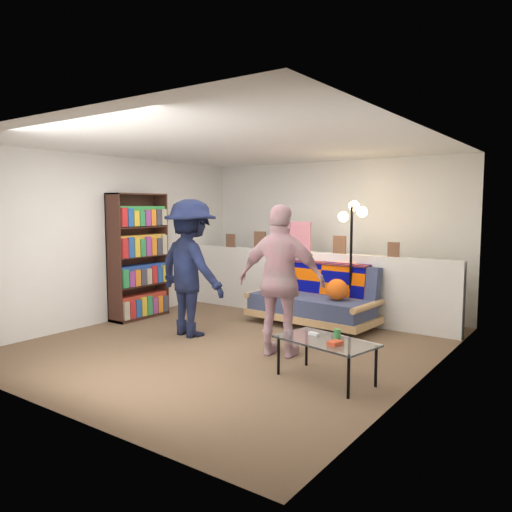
{
  "coord_description": "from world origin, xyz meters",
  "views": [
    {
      "loc": [
        3.66,
        -4.77,
        1.69
      ],
      "look_at": [
        0.0,
        0.4,
        1.05
      ],
      "focal_mm": 35.0,
      "sensor_mm": 36.0,
      "label": 1
    }
  ],
  "objects": [
    {
      "name": "floor_lamp",
      "position": [
        0.79,
        1.57,
        1.25
      ],
      "size": [
        0.41,
        0.34,
        1.76
      ],
      "color": "black",
      "rests_on": "ground"
    },
    {
      "name": "bookshelf",
      "position": [
        -2.08,
        0.28,
        0.87
      ],
      "size": [
        0.31,
        0.94,
        1.87
      ],
      "color": "black",
      "rests_on": "ground"
    },
    {
      "name": "ledge_decor",
      "position": [
        -0.23,
        1.78,
        1.18
      ],
      "size": [
        2.97,
        0.02,
        0.45
      ],
      "color": "brown",
      "rests_on": "half_wall_ledge"
    },
    {
      "name": "half_wall_ledge",
      "position": [
        0.0,
        1.8,
        0.5
      ],
      "size": [
        4.45,
        0.15,
        1.0
      ],
      "primitive_type": "cube",
      "color": "silver",
      "rests_on": "ground"
    },
    {
      "name": "ground",
      "position": [
        0.0,
        0.0,
        0.0
      ],
      "size": [
        5.0,
        5.0,
        0.0
      ],
      "primitive_type": "plane",
      "color": "brown",
      "rests_on": "ground"
    },
    {
      "name": "coffee_table",
      "position": [
        1.5,
        -0.55,
        0.37
      ],
      "size": [
        1.04,
        0.71,
        0.5
      ],
      "color": "black",
      "rests_on": "ground"
    },
    {
      "name": "person_right",
      "position": [
        0.71,
        -0.11,
        0.85
      ],
      "size": [
        1.07,
        0.62,
        1.71
      ],
      "primitive_type": "imported",
      "rotation": [
        0.0,
        0.0,
        3.36
      ],
      "color": "pink",
      "rests_on": "ground"
    },
    {
      "name": "room_shell",
      "position": [
        0.0,
        0.47,
        1.67
      ],
      "size": [
        4.6,
        5.05,
        2.45
      ],
      "color": "silver",
      "rests_on": "ground"
    },
    {
      "name": "futon_sofa",
      "position": [
        0.32,
        1.4,
        0.37
      ],
      "size": [
        1.88,
        1.0,
        0.78
      ],
      "color": "tan",
      "rests_on": "ground"
    },
    {
      "name": "person_left",
      "position": [
        -0.74,
        -0.03,
        0.89
      ],
      "size": [
        1.24,
        0.84,
        1.77
      ],
      "primitive_type": "imported",
      "rotation": [
        0.0,
        0.0,
        2.97
      ],
      "color": "black",
      "rests_on": "ground"
    }
  ]
}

